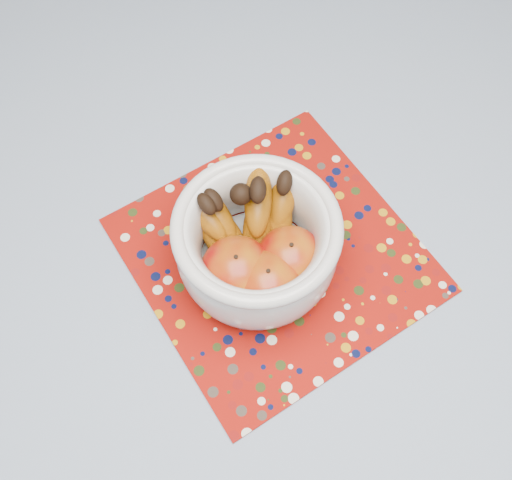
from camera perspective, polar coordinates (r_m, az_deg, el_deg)
table at (r=0.82m, az=1.55°, el=-11.23°), size 1.20×1.20×0.75m
tablecloth at (r=0.74m, az=1.71°, el=-9.52°), size 1.32×1.32×0.01m
placemat at (r=0.78m, az=1.84°, el=-1.40°), size 0.45×0.45×0.00m
fruit_bowl at (r=0.71m, az=-0.33°, el=-0.09°), size 0.21×0.20×0.14m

